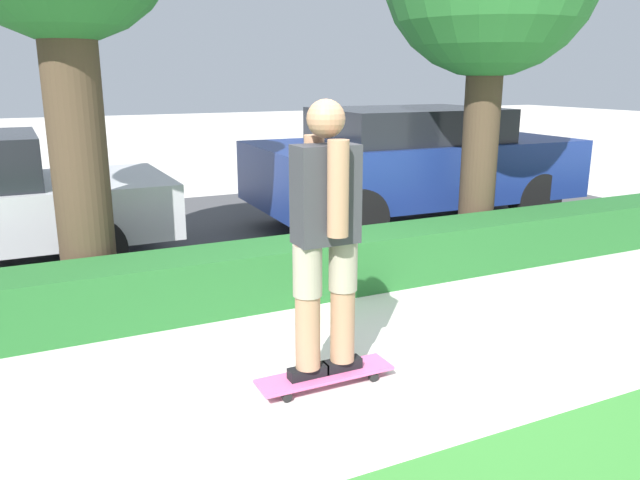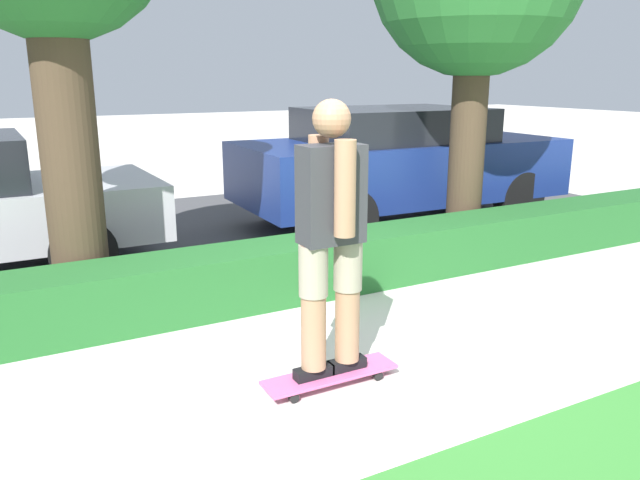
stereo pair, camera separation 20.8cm
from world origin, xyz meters
name	(u,v)px [view 2 (the right image)]	position (x,y,z in m)	size (l,w,h in m)	color
ground_plane	(384,366)	(0.00, 0.00, 0.00)	(60.00, 60.00, 0.00)	beige
street_asphalt	(198,235)	(0.00, 4.20, 0.00)	(13.04, 5.00, 0.01)	#474749
hedge_row	(285,270)	(0.00, 1.60, 0.25)	(13.04, 0.60, 0.51)	#236028
skateboard	(330,375)	(-0.46, -0.05, 0.07)	(0.91, 0.24, 0.08)	#DB5B93
skater_person	(331,234)	(-0.46, -0.05, 1.02)	(0.51, 0.45, 1.74)	black
parked_car_middle	(398,162)	(2.63, 3.58, 0.84)	(4.39, 2.02, 1.55)	navy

